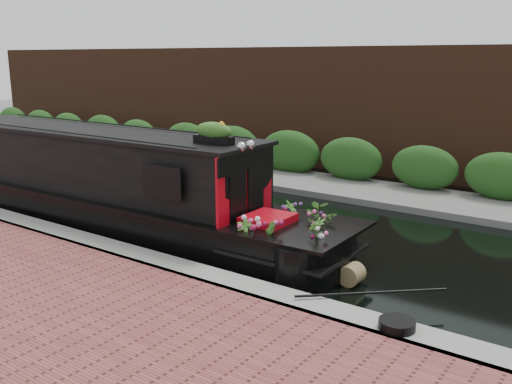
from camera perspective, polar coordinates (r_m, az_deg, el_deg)
The scene contains 8 objects.
ground at distance 12.91m, azimuth -1.21°, elevation -3.17°, with size 80.00×80.00×0.00m, color black.
near_bank_coping at distance 10.60m, azimuth -12.12°, elevation -7.22°, with size 40.00×0.60×0.50m, color gray.
far_bank_path at distance 16.34m, azimuth 7.71°, elevation 0.26°, with size 40.00×2.40×0.34m, color slate.
far_hedge at distance 17.12m, azimuth 9.14°, elevation 0.82°, with size 40.00×1.10×2.80m, color #204A18.
far_brick_wall at distance 18.98m, azimuth 12.03°, elevation 1.93°, with size 40.00×1.00×8.00m, color #4A2A19.
narrowboat at distance 13.20m, azimuth -14.85°, elevation 0.36°, with size 11.58×2.36×2.71m.
rope_fender at distance 9.63m, azimuth 9.57°, elevation -8.13°, with size 0.35×0.35×0.35m, color olive.
coiled_mooring_rope at distance 7.76m, azimuth 13.92°, elevation -12.73°, with size 0.48×0.48×0.12m, color black.
Camera 1 is at (7.48, -9.85, 3.68)m, focal length 40.00 mm.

